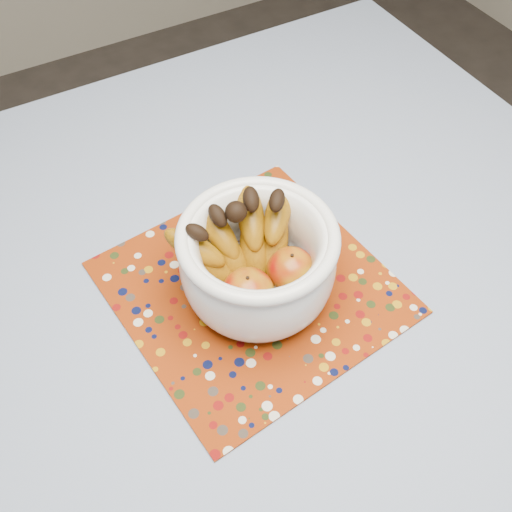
% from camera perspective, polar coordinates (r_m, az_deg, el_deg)
% --- Properties ---
extents(table, '(1.20, 1.20, 0.75)m').
position_cam_1_polar(table, '(0.99, 1.45, -7.01)').
color(table, brown).
rests_on(table, ground).
extents(tablecloth, '(1.32, 1.32, 0.01)m').
position_cam_1_polar(tablecloth, '(0.92, 1.55, -4.37)').
color(tablecloth, '#6279A4').
rests_on(tablecloth, table).
extents(placemat, '(0.43, 0.43, 0.00)m').
position_cam_1_polar(placemat, '(0.93, -0.40, -2.99)').
color(placemat, maroon).
rests_on(placemat, tablecloth).
extents(fruit_bowl, '(0.28, 0.24, 0.17)m').
position_cam_1_polar(fruit_bowl, '(0.86, -0.39, 0.20)').
color(fruit_bowl, white).
rests_on(fruit_bowl, placemat).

